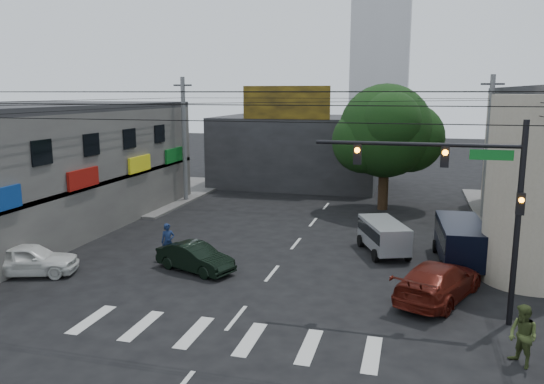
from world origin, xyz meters
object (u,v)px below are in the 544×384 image
at_px(utility_pole_far_left, 184,140).
at_px(silver_minivan, 383,238).
at_px(utility_pole_far_right, 488,148).
at_px(pedestrian_olive, 523,336).
at_px(white_compact, 29,259).
at_px(street_tree, 385,131).
at_px(maroon_sedan, 438,281).
at_px(traffic_gantry, 468,188).
at_px(traffic_officer, 168,242).
at_px(navy_van, 460,243).
at_px(dark_sedan, 195,257).

xyz_separation_m(utility_pole_far_left, silver_minivan, (15.17, -9.58, -3.77)).
distance_m(utility_pole_far_right, pedestrian_olive, 20.38).
bearing_deg(utility_pole_far_left, utility_pole_far_right, 0.00).
bearing_deg(white_compact, utility_pole_far_left, -18.78).
distance_m(street_tree, white_compact, 23.60).
bearing_deg(maroon_sedan, traffic_gantry, 133.95).
relative_size(traffic_officer, pedestrian_olive, 0.95).
distance_m(traffic_gantry, navy_van, 7.70).
distance_m(traffic_gantry, pedestrian_olive, 5.15).
relative_size(utility_pole_far_right, silver_minivan, 2.21).
bearing_deg(pedestrian_olive, utility_pole_far_right, 141.63).
height_order(utility_pole_far_right, traffic_officer, utility_pole_far_right).
height_order(traffic_gantry, pedestrian_olive, traffic_gantry).
distance_m(utility_pole_far_left, white_compact, 17.44).
distance_m(dark_sedan, pedestrian_olive, 13.97).
relative_size(white_compact, maroon_sedan, 0.82).
distance_m(street_tree, utility_pole_far_right, 6.63).
bearing_deg(dark_sedan, utility_pole_far_left, 46.56).
bearing_deg(traffic_gantry, maroon_sedan, 110.79).
xyz_separation_m(maroon_sedan, traffic_officer, (-12.58, 1.84, 0.15)).
relative_size(traffic_gantry, dark_sedan, 1.75).
height_order(utility_pole_far_right, navy_van, utility_pole_far_right).
distance_m(white_compact, pedestrian_olive, 20.09).
relative_size(street_tree, traffic_gantry, 1.21).
xyz_separation_m(utility_pole_far_left, traffic_officer, (5.06, -13.36, -3.69)).
height_order(maroon_sedan, navy_van, navy_van).
relative_size(street_tree, utility_pole_far_left, 0.95).
xyz_separation_m(dark_sedan, pedestrian_olive, (12.85, -5.46, 0.31)).
height_order(dark_sedan, pedestrian_olive, pedestrian_olive).
bearing_deg(white_compact, traffic_officer, -73.03).
bearing_deg(white_compact, silver_minivan, -82.72).
bearing_deg(silver_minivan, utility_pole_far_left, 36.16).
xyz_separation_m(street_tree, silver_minivan, (0.67, -10.58, -4.65)).
height_order(white_compact, pedestrian_olive, pedestrian_olive).
bearing_deg(silver_minivan, pedestrian_olive, -177.38).
height_order(traffic_gantry, dark_sedan, traffic_gantry).
relative_size(street_tree, white_compact, 1.90).
distance_m(utility_pole_far_right, dark_sedan, 20.59).
relative_size(utility_pole_far_left, maroon_sedan, 1.65).
xyz_separation_m(dark_sedan, silver_minivan, (8.17, 4.99, 0.19)).
xyz_separation_m(traffic_gantry, utility_pole_far_left, (-18.32, 17.00, -0.23)).
distance_m(white_compact, traffic_officer, 6.23).
height_order(utility_pole_far_left, navy_van, utility_pole_far_left).
relative_size(utility_pole_far_left, utility_pole_far_right, 1.00).
xyz_separation_m(traffic_gantry, white_compact, (-18.32, 0.00, -4.11)).
bearing_deg(silver_minivan, dark_sedan, 99.84).
distance_m(traffic_gantry, dark_sedan, 12.32).
height_order(street_tree, utility_pole_far_right, utility_pole_far_right).
height_order(utility_pole_far_right, white_compact, utility_pole_far_right).
relative_size(traffic_gantry, navy_van, 1.38).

